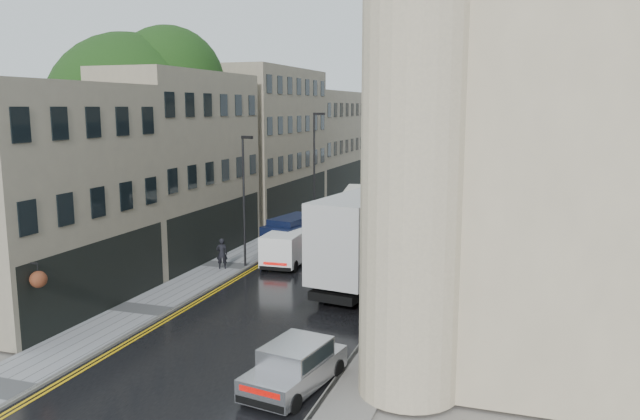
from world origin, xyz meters
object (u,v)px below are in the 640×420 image
Objects in this scene: tree_near at (130,143)px; white_lorry at (325,247)px; cream_bus at (338,223)px; pedestrian at (222,253)px; navy_van at (268,238)px; silver_hatchback at (248,377)px; tree_far at (231,143)px; white_van at (264,252)px; lamp_post_far at (314,168)px; lamp_post_near at (244,202)px.

white_lorry is at bearing -17.80° from tree_near.
tree_near is 15.15m from white_lorry.
cream_bus reaches higher than pedestrian.
navy_van is at bearing -132.56° from cream_bus.
navy_van reaches higher than silver_hatchback.
tree_far is 22.35m from white_lorry.
white_van is 2.62× the size of pedestrian.
lamp_post_far is (6.71, 0.76, -1.87)m from tree_far.
white_van is 3.03m from lamp_post_near.
navy_van reaches higher than pedestrian.
cream_bus is at bearing 109.26° from silver_hatchback.
white_van reaches higher than pedestrian.
silver_hatchback is at bearing -66.63° from lamp_post_far.
tree_near is 10.81m from white_van.
lamp_post_near reaches higher than white_van.
pedestrian is at bearing -129.00° from cream_bus.
lamp_post_far is (-6.76, 18.19, 1.92)m from white_lorry.
white_lorry reaches higher than silver_hatchback.
silver_hatchback is at bearing -71.23° from white_van.
lamp_post_near is at bearing -157.08° from pedestrian.
lamp_post_near is at bearing -4.56° from tree_near.
white_lorry is at bearing -9.42° from lamp_post_near.
cream_bus is 8.93m from lamp_post_far.
white_lorry is (13.77, -4.42, -4.51)m from tree_near.
white_lorry is at bearing -61.20° from lamp_post_far.
white_lorry is 7.25m from lamp_post_near.
silver_hatchback is at bearing -62.99° from tree_far.
tree_near is at bearing -108.59° from lamp_post_far.
tree_near reaches higher than tree_far.
cream_bus is at bearing -31.30° from tree_far.
white_van is (8.71, -13.82, -5.19)m from tree_far.
lamp_post_near is (0.94, 1.01, 2.81)m from pedestrian.
lamp_post_near reaches higher than pedestrian.
silver_hatchback is (3.66, -21.90, -0.76)m from cream_bus.
lamp_post_far is (0.20, 15.39, 3.37)m from pedestrian.
pedestrian is at bearing 167.17° from white_lorry.
silver_hatchback is (14.83, -15.51, -6.15)m from tree_near.
cream_bus is (10.88, -6.61, -4.68)m from tree_far.
white_lorry is 1.85× the size of navy_van.
navy_van reaches higher than white_van.
navy_van is (-6.63, 17.16, 0.50)m from silver_hatchback.
tree_far reaches higher than white_van.
tree_far is 2.51× the size of navy_van.
cream_bus is at bearing 86.81° from lamp_post_near.
tree_far reaches higher than cream_bus.
tree_near is 22.33m from silver_hatchback.
tree_near is 1.24× the size of cream_bus.
pedestrian is at bearing 129.78° from silver_hatchback.
white_lorry reaches higher than white_van.
white_lorry is at bearing -39.99° from white_van.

